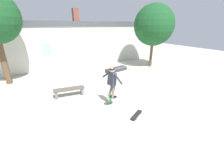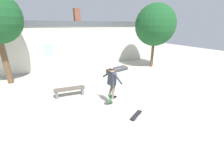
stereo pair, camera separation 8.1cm
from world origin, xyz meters
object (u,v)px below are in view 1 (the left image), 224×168
object	(u,v)px
tree_right	(154,25)
skateboard_resting	(137,115)
skateboard_flipping	(111,100)
park_bench	(69,91)
skate_ledge	(116,69)
skater	(112,80)

from	to	relation	value
tree_right	skateboard_resting	xyz separation A→B (m)	(-5.84, -5.38, -3.26)
skateboard_flipping	park_bench	bearing A→B (deg)	86.84
skate_ledge	skater	xyz separation A→B (m)	(-2.93, -4.36, 1.04)
skate_ledge	skateboard_flipping	distance (m)	5.25
park_bench	skateboard_flipping	xyz separation A→B (m)	(1.36, -1.79, -0.08)
skate_ledge	park_bench	bearing A→B (deg)	-160.97
park_bench	tree_right	bearing A→B (deg)	25.32
skater	tree_right	bearing A→B (deg)	21.74
skateboard_flipping	skater	bearing A→B (deg)	-73.03
park_bench	skateboard_flipping	bearing A→B (deg)	-43.94
tree_right	skater	distance (m)	7.75
park_bench	skateboard_resting	xyz separation A→B (m)	(1.80, -3.11, -0.25)
park_bench	skateboard_flipping	distance (m)	2.25
tree_right	skateboard_flipping	xyz separation A→B (m)	(-6.27, -4.06, -3.09)
skate_ledge	skateboard_resting	bearing A→B (deg)	-125.48
park_bench	skater	bearing A→B (deg)	-43.37
skateboard_flipping	skateboard_resting	world-z (taller)	skateboard_flipping
tree_right	park_bench	bearing A→B (deg)	-163.46
park_bench	skater	size ratio (longest dim) A/B	1.12
tree_right	skateboard_flipping	distance (m)	8.09
park_bench	skater	world-z (taller)	skater
skater	skateboard_flipping	xyz separation A→B (m)	(-0.06, 0.04, -0.95)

